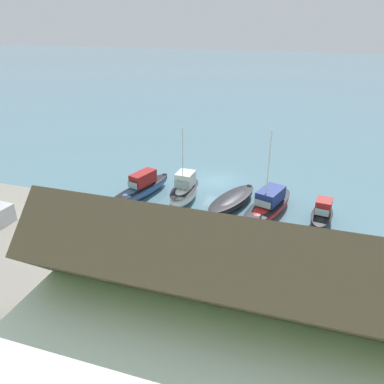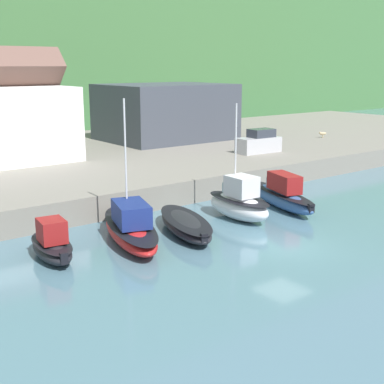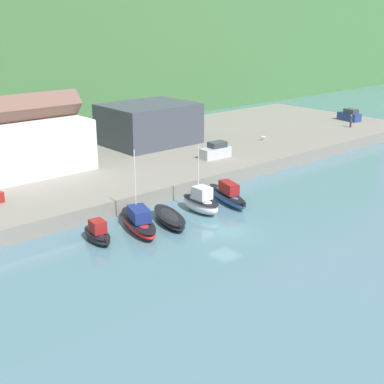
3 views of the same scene
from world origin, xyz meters
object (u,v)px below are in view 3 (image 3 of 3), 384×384
Objects in this scene: moored_boat_4 at (227,195)px; parked_car_2 at (349,116)px; moored_boat_3 at (201,203)px; moored_boat_0 at (97,234)px; parked_car_1 at (216,151)px; moored_boat_2 at (169,218)px; dog_on_quay at (263,137)px; person_on_quay at (351,121)px; moored_boat_1 at (139,221)px.

parked_car_2 is at bearing 34.24° from moored_boat_4.
moored_boat_0 is at bearing 179.70° from moored_boat_3.
moored_boat_0 is 0.63× the size of moored_boat_3.
parked_car_1 is at bearing 30.37° from moored_boat_0.
moored_boat_2 is 1.69× the size of parked_car_1.
dog_on_quay is (21.01, 13.51, 1.26)m from moored_boat_4.
moored_boat_4 is 3.78× the size of person_on_quay.
moored_boat_4 is at bearing 18.00° from moored_boat_1.
moored_boat_0 is 39.89m from dog_on_quay.
moored_boat_4 is 1.84× the size of parked_car_2.
moored_boat_1 is 58.58m from parked_car_2.
parked_car_2 is at bearing 20.37° from moored_boat_0.
moored_boat_3 is 3.39× the size of person_on_quay.
parked_car_1 is at bearing 69.05° from moored_boat_4.
parked_car_1 is 0.98× the size of parked_car_2.
moored_boat_0 is 1.04× the size of parked_car_2.
parked_car_2 is 23.82m from dog_on_quay.
parked_car_1 is at bearing 129.03° from dog_on_quay.
moored_boat_4 is 1.88× the size of parked_car_1.
moored_boat_2 is (7.83, -0.76, -0.21)m from moored_boat_0.
parked_car_1 is (20.19, 10.48, 1.75)m from moored_boat_1.
dog_on_quay is at bearing -170.76° from parked_car_2.
parked_car_1 is at bearing 43.02° from moored_boat_3.
moored_boat_0 is 16.55m from moored_boat_4.
moored_boat_4 is at bearing 148.53° from dog_on_quay.
parked_car_1 and parked_car_2 have the same top height.
moored_boat_3 is (7.78, -0.34, 0.22)m from moored_boat_1.
parked_car_1 is at bearing 45.45° from moored_boat_1.
moored_boat_3 is at bearing 144.51° from dog_on_quay.
moored_boat_3 is at bearing -155.65° from parked_car_2.
moored_boat_4 is 25.01m from dog_on_quay.
moored_boat_1 is at bearing -163.12° from moored_boat_4.
parked_car_2 is at bearing 34.62° from moored_boat_2.
moored_boat_1 reaches higher than person_on_quay.
moored_boat_3 reaches higher than moored_boat_0.
moored_boat_1 is 1.17× the size of moored_boat_2.
dog_on_quay is (29.73, 14.13, 1.59)m from moored_boat_2.
moored_boat_3 is 45.21m from person_on_quay.
moored_boat_1 is 22.81m from parked_car_1.
parked_car_1 is 2.01× the size of person_on_quay.
moored_boat_1 is 12.04m from moored_boat_4.
moored_boat_0 is 1.07× the size of parked_car_1.
moored_boat_1 is at bearing 179.40° from moored_boat_3.
person_on_quay reaches higher than moored_boat_4.
moored_boat_0 is 12.31m from moored_boat_3.
person_on_quay is (51.69, 10.33, 1.93)m from moored_boat_1.
moored_boat_1 is 1.97× the size of parked_car_1.
moored_boat_2 is 8.47× the size of dog_on_quay.
person_on_quay is 2.49× the size of dog_on_quay.
moored_boat_2 is 49.64m from person_on_quay.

